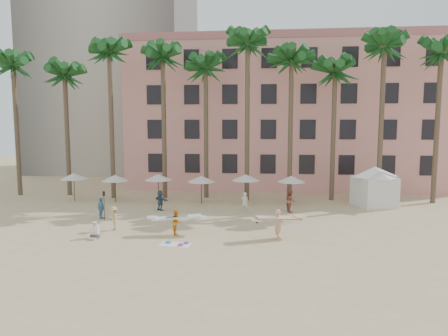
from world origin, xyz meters
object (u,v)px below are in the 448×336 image
(cabana, at_px, (374,183))
(carrier_yellow, at_px, (279,222))
(pink_hotel, at_px, (285,117))
(carrier_white, at_px, (177,221))

(cabana, bearing_deg, carrier_yellow, -128.80)
(carrier_yellow, bearing_deg, pink_hotel, 86.50)
(pink_hotel, height_order, carrier_yellow, pink_hotel)
(pink_hotel, height_order, cabana, pink_hotel)
(cabana, bearing_deg, pink_hotel, 118.64)
(pink_hotel, relative_size, carrier_yellow, 11.64)
(pink_hotel, relative_size, carrier_white, 10.92)
(cabana, distance_m, carrier_white, 18.52)
(cabana, xyz_separation_m, carrier_yellow, (-8.65, -10.75, -1.02))
(carrier_yellow, relative_size, carrier_white, 0.94)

